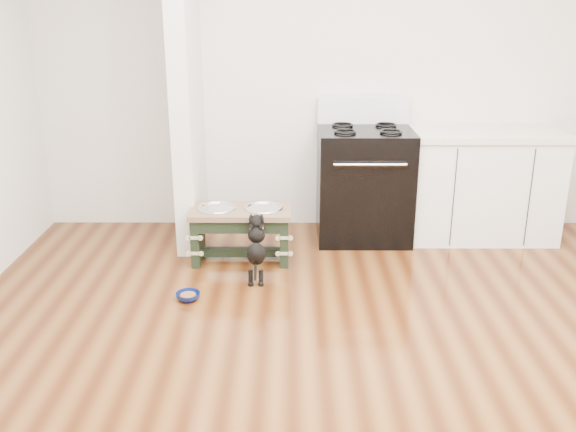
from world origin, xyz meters
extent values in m
plane|color=#441F0C|center=(0.00, 0.00, 0.00)|extent=(5.00, 5.00, 0.00)
plane|color=silver|center=(0.00, 2.50, 1.35)|extent=(5.00, 0.00, 5.00)
cube|color=silver|center=(-1.18, 2.10, 1.35)|extent=(0.15, 0.80, 2.70)
cube|color=black|center=(0.25, 2.15, 0.46)|extent=(0.76, 0.65, 0.92)
cube|color=black|center=(0.25, 1.84, 0.40)|extent=(0.58, 0.02, 0.50)
cylinder|color=silver|center=(0.25, 1.80, 0.72)|extent=(0.56, 0.02, 0.02)
cube|color=white|center=(0.25, 2.43, 1.03)|extent=(0.76, 0.08, 0.22)
torus|color=black|center=(0.07, 2.01, 0.93)|extent=(0.18, 0.18, 0.02)
torus|color=black|center=(0.43, 2.01, 0.93)|extent=(0.18, 0.18, 0.02)
torus|color=black|center=(0.07, 2.29, 0.93)|extent=(0.18, 0.18, 0.02)
torus|color=black|center=(0.43, 2.29, 0.93)|extent=(0.18, 0.18, 0.02)
cube|color=white|center=(1.23, 2.18, 0.43)|extent=(1.20, 0.60, 0.86)
cube|color=beige|center=(1.23, 2.18, 0.89)|extent=(1.24, 0.64, 0.05)
cube|color=black|center=(1.23, 1.92, 0.05)|extent=(1.20, 0.06, 0.10)
cube|color=black|center=(-1.07, 1.65, 0.19)|extent=(0.06, 0.36, 0.37)
cube|color=black|center=(-0.41, 1.65, 0.19)|extent=(0.06, 0.36, 0.37)
cube|color=black|center=(-0.74, 1.48, 0.33)|extent=(0.60, 0.03, 0.09)
cube|color=black|center=(-0.74, 1.65, 0.06)|extent=(0.60, 0.06, 0.06)
cube|color=brown|center=(-0.74, 1.65, 0.40)|extent=(0.76, 0.41, 0.04)
cylinder|color=silver|center=(-0.92, 1.65, 0.40)|extent=(0.26, 0.26, 0.05)
cylinder|color=silver|center=(-0.56, 1.65, 0.40)|extent=(0.26, 0.26, 0.05)
torus|color=silver|center=(-0.92, 1.65, 0.42)|extent=(0.30, 0.30, 0.02)
torus|color=silver|center=(-0.56, 1.65, 0.42)|extent=(0.30, 0.30, 0.02)
cylinder|color=black|center=(-0.64, 1.18, 0.06)|extent=(0.03, 0.03, 0.11)
cylinder|color=black|center=(-0.57, 1.18, 0.06)|extent=(0.03, 0.03, 0.11)
sphere|color=black|center=(-0.64, 1.17, 0.01)|extent=(0.04, 0.04, 0.04)
sphere|color=black|center=(-0.57, 1.17, 0.01)|extent=(0.04, 0.04, 0.04)
ellipsoid|color=black|center=(-0.60, 1.25, 0.21)|extent=(0.13, 0.31, 0.27)
sphere|color=black|center=(-0.60, 1.35, 0.32)|extent=(0.12, 0.12, 0.12)
sphere|color=black|center=(-0.60, 1.39, 0.40)|extent=(0.11, 0.11, 0.11)
sphere|color=black|center=(-0.64, 1.46, 0.40)|extent=(0.04, 0.04, 0.04)
sphere|color=black|center=(-0.57, 1.46, 0.40)|extent=(0.04, 0.04, 0.04)
cylinder|color=black|center=(-0.60, 1.13, 0.12)|extent=(0.02, 0.09, 0.10)
torus|color=#EF465C|center=(-0.60, 1.37, 0.36)|extent=(0.10, 0.07, 0.09)
imported|color=#0B1653|center=(-1.05, 0.95, 0.03)|extent=(0.19, 0.19, 0.05)
cylinder|color=brown|center=(-1.05, 0.95, 0.03)|extent=(0.10, 0.10, 0.02)
camera|label=1|loc=(-0.36, -2.96, 1.95)|focal=40.00mm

